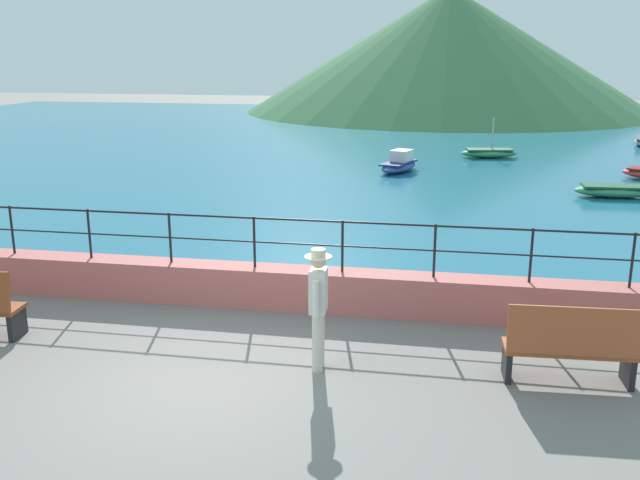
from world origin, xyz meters
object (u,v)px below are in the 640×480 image
(person_walking, at_px, (318,303))
(boat_0, at_px, (399,164))
(bench_far, at_px, (571,345))
(boat_2, at_px, (614,191))
(boat_4, at_px, (489,153))

(person_walking, distance_m, boat_0, 16.51)
(bench_far, bearing_deg, boat_0, 101.89)
(boat_0, distance_m, boat_2, 7.53)
(bench_far, relative_size, boat_4, 0.71)
(boat_2, bearing_deg, boat_0, 152.71)
(boat_2, bearing_deg, boat_4, 113.64)
(boat_2, bearing_deg, person_walking, -116.90)
(bench_far, xyz_separation_m, boat_2, (3.25, 12.92, -0.30))
(bench_far, relative_size, boat_2, 0.74)
(boat_0, relative_size, boat_4, 1.02)
(bench_far, relative_size, person_walking, 0.99)
(bench_far, xyz_separation_m, person_walking, (-3.38, -0.13, 0.42))
(boat_2, xyz_separation_m, boat_4, (-3.30, 7.54, 0.00))
(boat_2, bearing_deg, bench_far, -104.10)
(bench_far, bearing_deg, boat_4, 90.15)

